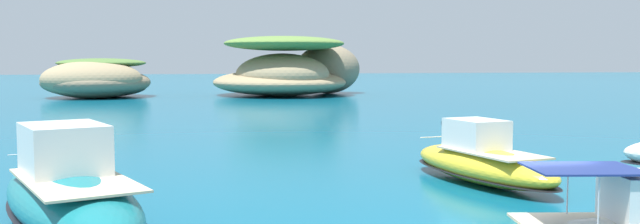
{
  "coord_description": "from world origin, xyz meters",
  "views": [
    {
      "loc": [
        -7.31,
        -13.72,
        4.47
      ],
      "look_at": [
        -0.4,
        20.4,
        1.74
      ],
      "focal_mm": 37.44,
      "sensor_mm": 36.0,
      "label": 1
    }
  ],
  "objects": [
    {
      "name": "motorboat_teal",
      "position": [
        -10.34,
        4.49,
        0.93
      ],
      "size": [
        6.04,
        9.78,
        2.77
      ],
      "color": "#19727A",
      "rests_on": "ground"
    },
    {
      "name": "motorboat_yellow",
      "position": [
        3.21,
        8.65,
        0.77
      ],
      "size": [
        3.85,
        8.07,
        2.29
      ],
      "color": "yellow",
      "rests_on": "ground"
    },
    {
      "name": "islet_large",
      "position": [
        5.54,
        69.67,
        2.79
      ],
      "size": [
        22.09,
        21.59,
        7.36
      ],
      "color": "#9E8966",
      "rests_on": "ground"
    },
    {
      "name": "islet_small",
      "position": [
        -17.47,
        68.94,
        2.01
      ],
      "size": [
        15.45,
        15.87,
        4.65
      ],
      "color": "#84755B",
      "rests_on": "ground"
    }
  ]
}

